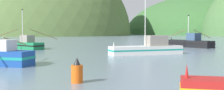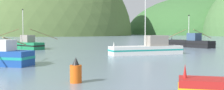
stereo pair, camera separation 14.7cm
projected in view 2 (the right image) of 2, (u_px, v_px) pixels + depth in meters
name	position (u px, v px, depth m)	size (l,w,h in m)	color
hill_far_left	(218.00, 34.00, 210.61)	(135.57, 108.45, 60.58)	#386633
hill_far_center	(56.00, 35.00, 168.95)	(90.28, 72.22, 88.26)	#516B38
fishing_boat_white	(148.00, 48.00, 38.84)	(10.59, 4.72, 7.63)	white
fishing_boat_black	(190.00, 43.00, 54.91)	(11.92, 10.03, 6.26)	black
fishing_boat_green	(25.00, 44.00, 49.90)	(10.78, 10.35, 7.02)	#197A47
channel_buoy	(76.00, 72.00, 18.12)	(0.76, 0.76, 1.64)	#E55914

